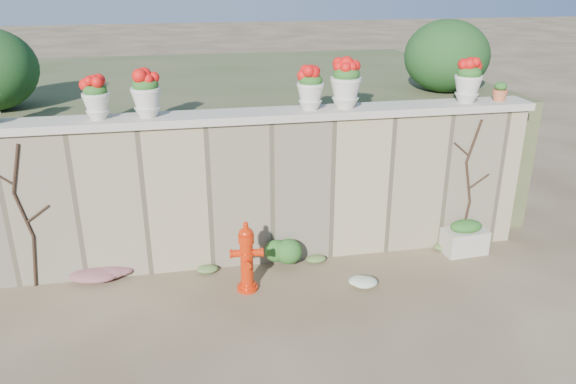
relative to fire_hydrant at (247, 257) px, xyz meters
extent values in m
plane|color=brown|center=(0.03, -0.97, -0.47)|extent=(80.00, 80.00, 0.00)
cube|color=#998B66|center=(0.03, 0.83, 0.53)|extent=(8.00, 0.40, 2.00)
cube|color=beige|center=(0.03, 0.83, 1.58)|extent=(8.10, 0.52, 0.10)
cube|color=#384C23|center=(0.03, 4.03, 0.53)|extent=(9.00, 6.00, 2.00)
ellipsoid|color=#143814|center=(3.43, 2.03, 2.08)|extent=(1.30, 1.30, 1.10)
cylinder|color=black|center=(-2.63, 0.61, -0.12)|extent=(0.12, 0.04, 0.70)
cylinder|color=black|center=(-2.66, 0.61, 0.53)|extent=(0.17, 0.04, 0.61)
cylinder|color=black|center=(-2.65, 0.61, 1.13)|extent=(0.18, 0.04, 0.61)
cylinder|color=black|center=(-2.49, 0.61, 0.53)|extent=(0.30, 0.02, 0.22)
cylinder|color=black|center=(-2.82, 0.61, 1.03)|extent=(0.25, 0.02, 0.21)
cylinder|color=black|center=(3.27, 0.61, -0.12)|extent=(0.12, 0.04, 0.70)
cylinder|color=black|center=(3.24, 0.61, 0.53)|extent=(0.17, 0.04, 0.61)
cylinder|color=black|center=(3.25, 0.61, 1.13)|extent=(0.18, 0.04, 0.61)
cylinder|color=black|center=(3.41, 0.61, 0.53)|extent=(0.30, 0.02, 0.22)
cylinder|color=black|center=(3.08, 0.61, 1.03)|extent=(0.25, 0.02, 0.21)
cylinder|color=red|center=(0.00, 0.00, -0.45)|extent=(0.27, 0.27, 0.05)
cylinder|color=red|center=(0.00, 0.00, -0.09)|extent=(0.16, 0.16, 0.59)
cylinder|color=red|center=(0.00, 0.00, 0.05)|extent=(0.20, 0.20, 0.04)
cylinder|color=red|center=(0.00, 0.00, 0.25)|extent=(0.20, 0.20, 0.11)
ellipsoid|color=red|center=(0.00, 0.00, 0.34)|extent=(0.18, 0.18, 0.13)
cylinder|color=red|center=(0.00, 0.00, 0.42)|extent=(0.07, 0.07, 0.09)
cylinder|color=red|center=(-0.13, 0.01, 0.05)|extent=(0.14, 0.11, 0.09)
cylinder|color=red|center=(0.13, -0.01, 0.05)|extent=(0.14, 0.11, 0.09)
cylinder|color=red|center=(-0.01, -0.10, -0.05)|extent=(0.09, 0.10, 0.09)
cube|color=beige|center=(3.18, 0.41, -0.30)|extent=(0.63, 0.39, 0.35)
ellipsoid|color=#1E5119|center=(3.18, 0.41, -0.06)|extent=(0.48, 0.31, 0.18)
ellipsoid|color=#1E5119|center=(0.50, 0.43, -0.18)|extent=(0.61, 0.55, 0.58)
ellipsoid|color=#B92568|center=(-1.79, 0.58, -0.37)|extent=(0.79, 0.52, 0.21)
ellipsoid|color=white|center=(1.45, -0.19, -0.39)|extent=(0.49, 0.39, 0.17)
ellipsoid|color=#1E5119|center=(-1.67, 0.83, 1.98)|extent=(0.28, 0.28, 0.17)
ellipsoid|color=red|center=(-1.67, 0.83, 2.05)|extent=(0.25, 0.25, 0.18)
ellipsoid|color=#1E5119|center=(-1.08, 0.83, 2.03)|extent=(0.32, 0.32, 0.19)
ellipsoid|color=red|center=(-1.08, 0.83, 2.11)|extent=(0.28, 0.28, 0.20)
ellipsoid|color=#1E5119|center=(0.98, 0.83, 2.01)|extent=(0.30, 0.30, 0.18)
ellipsoid|color=red|center=(0.98, 0.83, 2.08)|extent=(0.27, 0.27, 0.19)
ellipsoid|color=#1E5119|center=(1.45, 0.83, 2.07)|extent=(0.35, 0.35, 0.21)
ellipsoid|color=red|center=(1.45, 0.83, 2.16)|extent=(0.31, 0.31, 0.22)
ellipsoid|color=#1E5119|center=(3.18, 0.83, 2.03)|extent=(0.32, 0.32, 0.19)
ellipsoid|color=red|center=(3.18, 0.83, 2.11)|extent=(0.28, 0.28, 0.20)
ellipsoid|color=#1E5119|center=(3.68, 0.83, 1.82)|extent=(0.17, 0.17, 0.12)
camera|label=1|loc=(-0.68, -6.17, 3.32)|focal=35.00mm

